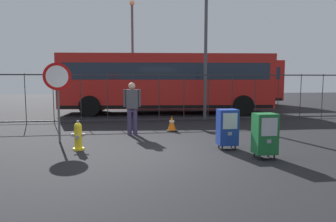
# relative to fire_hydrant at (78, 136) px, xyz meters

# --- Properties ---
(ground_plane) EXTENTS (60.00, 60.00, 0.00)m
(ground_plane) POSITION_rel_fire_hydrant_xyz_m (2.05, -0.70, -0.35)
(ground_plane) COLOR black
(fire_hydrant) EXTENTS (0.33, 0.32, 0.75)m
(fire_hydrant) POSITION_rel_fire_hydrant_xyz_m (0.00, 0.00, 0.00)
(fire_hydrant) COLOR yellow
(fire_hydrant) RESTS_ON ground_plane
(newspaper_box_primary) EXTENTS (0.48, 0.42, 1.02)m
(newspaper_box_primary) POSITION_rel_fire_hydrant_xyz_m (4.26, -1.45, 0.22)
(newspaper_box_primary) COLOR black
(newspaper_box_primary) RESTS_ON ground_plane
(newspaper_box_secondary) EXTENTS (0.48, 0.42, 1.02)m
(newspaper_box_secondary) POSITION_rel_fire_hydrant_xyz_m (3.73, -0.44, 0.22)
(newspaper_box_secondary) COLOR black
(newspaper_box_secondary) RESTS_ON ground_plane
(stop_sign) EXTENTS (0.71, 0.31, 2.23)m
(stop_sign) POSITION_rel_fire_hydrant_xyz_m (-0.67, 1.02, 1.25)
(stop_sign) COLOR #4C4F54
(stop_sign) RESTS_ON ground_plane
(pedestrian) EXTENTS (0.55, 0.22, 1.67)m
(pedestrian) POSITION_rel_fire_hydrant_xyz_m (1.40, 1.91, 0.60)
(pedestrian) COLOR #382D51
(pedestrian) RESTS_ON ground_plane
(traffic_cone) EXTENTS (0.36, 0.36, 0.53)m
(traffic_cone) POSITION_rel_fire_hydrant_xyz_m (2.76, 2.47, -0.09)
(traffic_cone) COLOR black
(traffic_cone) RESTS_ON ground_plane
(fence_barrier) EXTENTS (18.03, 0.04, 2.00)m
(fence_barrier) POSITION_rel_fire_hydrant_xyz_m (2.05, 4.86, 0.67)
(fence_barrier) COLOR #2D2D33
(fence_barrier) RESTS_ON ground_plane
(bus_near) EXTENTS (10.69, 3.57, 3.00)m
(bus_near) POSITION_rel_fire_hydrant_xyz_m (3.29, 7.86, 1.36)
(bus_near) COLOR red
(bus_near) RESTS_ON ground_plane
(bus_far) EXTENTS (10.52, 2.84, 3.00)m
(bus_far) POSITION_rel_fire_hydrant_xyz_m (6.28, 12.33, 1.36)
(bus_far) COLOR red
(bus_far) RESTS_ON ground_plane
(street_light_near_left) EXTENTS (0.32, 0.32, 6.90)m
(street_light_near_left) POSITION_rel_fire_hydrant_xyz_m (4.67, 5.28, 3.66)
(street_light_near_left) COLOR #4C4F54
(street_light_near_left) RESTS_ON ground_plane
(street_light_near_right) EXTENTS (0.32, 0.32, 6.33)m
(street_light_near_right) POSITION_rel_fire_hydrant_xyz_m (1.64, 10.51, 3.36)
(street_light_near_right) COLOR #4C4F54
(street_light_near_right) RESTS_ON ground_plane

